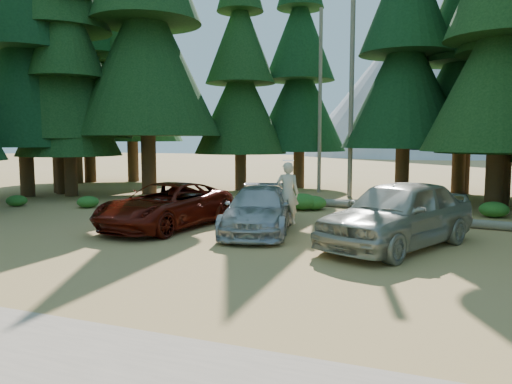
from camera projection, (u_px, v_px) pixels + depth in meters
ground at (208, 257)px, 12.61m from camera, size 160.00×160.00×0.00m
forest_belt_north at (336, 195)px, 26.49m from camera, size 36.00×7.00×22.00m
snag_front at (352, 79)px, 25.10m from camera, size 0.24×0.24×12.00m
snag_back at (320, 102)px, 27.32m from camera, size 0.20×0.20×10.00m
mountain_peak at (408, 87)px, 93.87m from camera, size 48.00×50.00×28.00m
red_pickup at (166, 206)px, 16.67m from camera, size 3.04×5.64×1.51m
silver_minivan_center at (259, 210)px, 15.89m from camera, size 3.07×5.26×1.43m
silver_minivan_right at (398, 214)px, 13.63m from camera, size 4.31×5.93×1.88m
frisbee_player at (288, 193)px, 16.04m from camera, size 0.82×0.63×2.06m
log_left at (305, 202)px, 22.21m from camera, size 4.47×1.38×0.32m
log_mid at (309, 202)px, 22.40m from camera, size 3.69×0.72×0.30m
log_right at (446, 222)px, 17.09m from camera, size 4.74×0.97×0.30m
shrub_far_left at (88, 202)px, 21.62m from camera, size 0.93×0.93×0.51m
shrub_left at (226, 200)px, 22.53m from camera, size 0.83×0.83×0.45m
shrub_center_left at (302, 202)px, 20.93m from camera, size 1.26×1.26×0.69m
shrub_center_right at (314, 203)px, 20.99m from camera, size 1.07×1.07×0.59m
shrub_right at (424, 208)px, 19.40m from camera, size 1.14×1.14×0.62m
shrub_far_right at (494, 209)px, 18.98m from camera, size 1.09×1.09×0.60m
shrub_edge_west at (17, 201)px, 22.14m from camera, size 0.89×0.89×0.49m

